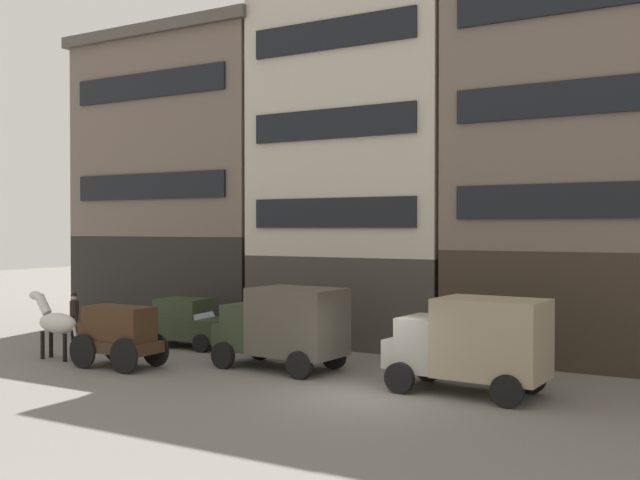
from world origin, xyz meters
TOP-DOWN VIEW (x-y plane):
  - ground_plane at (0.00, 0.00)m, footprint 120.00×120.00m
  - building_far_left at (-13.37, 9.39)m, footprint 10.31×7.14m
  - building_center_left at (-4.34, 9.39)m, footprint 8.47×7.14m
  - building_center_right at (4.08, 9.39)m, footprint 9.06×7.14m
  - cargo_wagon at (-8.65, -0.38)m, footprint 2.92×1.54m
  - draft_horse at (-11.60, -0.38)m, footprint 2.34×0.62m
  - delivery_truck_near at (2.46, 1.63)m, footprint 4.42×2.29m
  - delivery_truck_far at (-3.87, 2.01)m, footprint 4.44×2.35m
  - sedan_light at (-9.50, 3.92)m, footprint 3.85×2.19m
  - pedestrian_officer at (-15.35, 3.71)m, footprint 0.47×0.47m
  - fire_hydrant_curbside at (-15.32, 5.23)m, footprint 0.24×0.24m

SIDE VIEW (x-z plane):
  - ground_plane at x=0.00m, z-range 0.00..0.00m
  - fire_hydrant_curbside at x=-15.32m, z-range 0.01..0.84m
  - sedan_light at x=-9.50m, z-range 0.00..1.83m
  - pedestrian_officer at x=-15.35m, z-range 0.08..1.88m
  - cargo_wagon at x=-8.65m, z-range 0.16..2.14m
  - draft_horse at x=-11.60m, z-range 0.12..2.42m
  - delivery_truck_near at x=2.46m, z-range 0.11..2.73m
  - delivery_truck_far at x=-3.87m, z-range 0.11..2.73m
  - building_far_left at x=-13.37m, z-range 0.04..13.32m
  - building_center_right at x=4.08m, z-range 0.04..17.01m
  - building_center_left at x=-4.34m, z-range 0.04..17.06m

